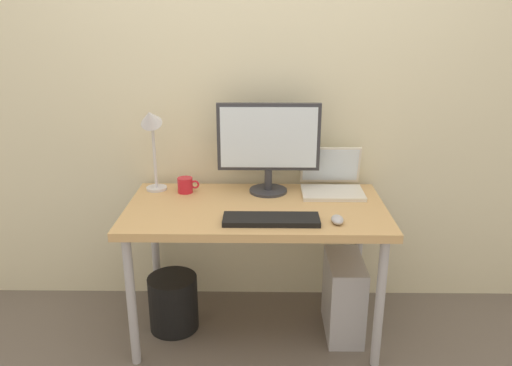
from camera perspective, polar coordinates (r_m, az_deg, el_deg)
name	(u,v)px	position (r m, az deg, el deg)	size (l,w,h in m)	color
ground_plane	(256,329)	(2.83, 0.00, -16.13)	(6.00, 6.00, 0.00)	#665B51
back_wall	(257,75)	(2.74, 0.11, 12.05)	(4.40, 0.04, 2.60)	beige
desk	(256,218)	(2.52, 0.00, -4.02)	(1.28, 0.67, 0.71)	tan
monitor	(269,143)	(2.61, 1.43, 4.56)	(0.53, 0.20, 0.47)	#333338
laptop	(332,181)	(2.71, 8.53, 0.24)	(0.32, 0.27, 0.23)	silver
desk_lamp	(151,131)	(2.65, -11.71, 5.80)	(0.11, 0.16, 0.46)	silver
keyboard	(271,219)	(2.31, 1.72, -4.13)	(0.44, 0.14, 0.02)	black
mouse	(337,220)	(2.32, 9.17, -4.10)	(0.06, 0.09, 0.03)	#B2B2B7
coffee_mug	(186,185)	(2.69, -7.95, -0.24)	(0.11, 0.08, 0.08)	red
computer_tower	(344,296)	(2.75, 9.85, -12.45)	(0.18, 0.36, 0.42)	#B2B2B7
wastebasket	(173,303)	(2.80, -9.30, -13.17)	(0.26, 0.26, 0.30)	black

